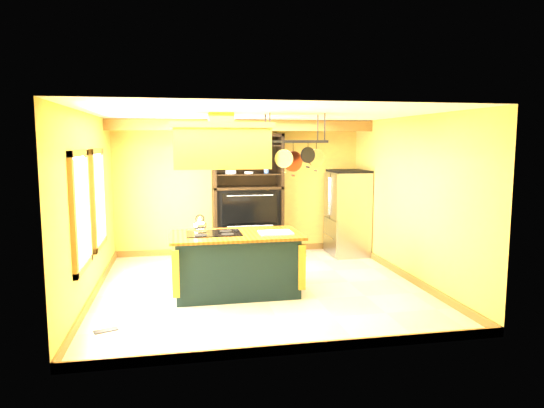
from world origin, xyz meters
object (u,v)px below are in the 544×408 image
object	(u,v)px
range_hood	(221,144)
hutch	(247,209)
kitchen_island	(236,263)
refrigerator	(347,215)
pot_rack	(295,149)

from	to	relation	value
range_hood	hutch	xyz separation A→B (m)	(0.72, 2.47, -1.32)
hutch	kitchen_island	bearing A→B (deg)	-101.95
kitchen_island	refrigerator	xyz separation A→B (m)	(2.52, 2.13, 0.35)
kitchen_island	pot_rack	xyz separation A→B (m)	(0.91, 0.01, 1.72)
kitchen_island	hutch	distance (m)	2.57
kitchen_island	pot_rack	distance (m)	1.94
pot_rack	kitchen_island	bearing A→B (deg)	-179.38
range_hood	pot_rack	size ratio (longest dim) A/B	1.47
kitchen_island	refrigerator	distance (m)	3.32
range_hood	refrigerator	size ratio (longest dim) A/B	0.86
pot_rack	hutch	xyz separation A→B (m)	(-0.38, 2.46, -1.25)
range_hood	hutch	size ratio (longest dim) A/B	0.59
kitchen_island	hutch	bearing A→B (deg)	77.52
pot_rack	hutch	distance (m)	2.79
pot_rack	hutch	world-z (taller)	pot_rack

